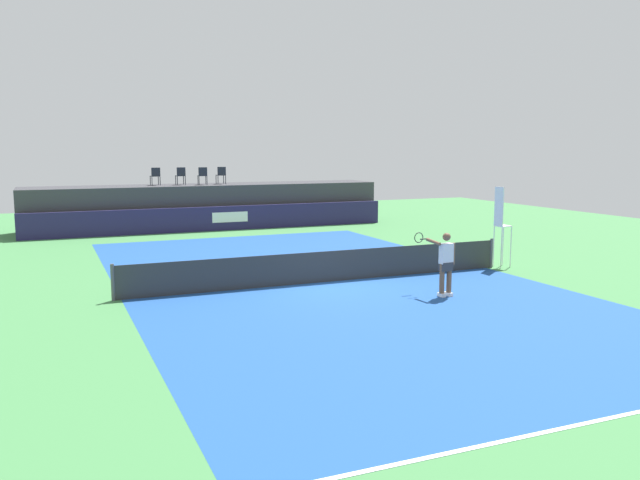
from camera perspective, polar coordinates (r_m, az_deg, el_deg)
ground_plane at (r=22.61m, az=-2.60°, el=-2.28°), size 48.00×48.00×0.00m
court_inner at (r=19.88m, az=0.44°, el=-3.71°), size 12.00×22.00×0.00m
line_near_baseline at (r=11.15m, az=24.29°, el=-14.01°), size 12.00×0.10×0.00m
sponsor_wall at (r=32.47m, az=-9.12°, el=1.86°), size 18.00×0.22×1.20m
spectator_platform at (r=34.17m, az=-9.87°, el=2.99°), size 18.00×2.80×2.20m
spectator_chair_far_left at (r=33.75m, az=-14.25°, el=5.51°), size 0.46×0.46×0.89m
spectator_chair_left at (r=33.88m, az=-12.13°, el=5.59°), size 0.45×0.45×0.89m
spectator_chair_center at (r=33.76m, az=-10.27°, el=5.63°), size 0.47×0.47×0.89m
spectator_chair_right at (r=34.33m, az=-8.67°, el=5.71°), size 0.44×0.44×0.89m
umpire_chair at (r=23.01m, az=15.57°, el=1.61°), size 0.45×0.45×2.76m
tennis_net at (r=19.79m, az=0.45°, el=-2.37°), size 12.40×0.02×0.95m
net_post_near at (r=18.26m, az=-17.73°, el=-3.56°), size 0.10×0.10×1.00m
net_post_far at (r=22.94m, az=14.79°, el=-1.12°), size 0.10×0.10×1.00m
tennis_player at (r=18.17m, az=10.92°, el=-1.90°), size 0.72×1.13×1.77m
tennis_ball at (r=22.80m, az=8.95°, el=-2.18°), size 0.07×0.07×0.07m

